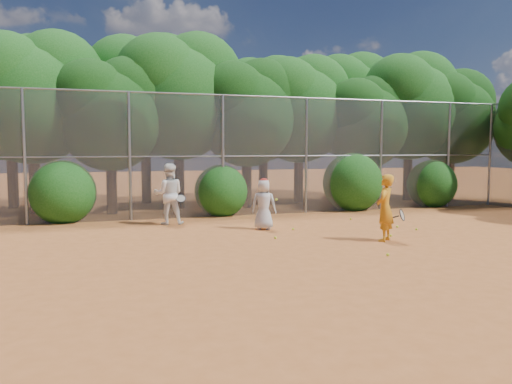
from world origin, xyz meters
name	(u,v)px	position (x,y,z in m)	size (l,w,h in m)	color
ground	(332,248)	(0.00, 0.00, 0.00)	(80.00, 80.00, 0.00)	#AD5A27
fence_back	(248,154)	(-0.12, 6.00, 2.05)	(20.05, 0.09, 4.03)	gray
tree_1	(33,92)	(-6.94, 8.54, 4.16)	(4.64, 4.03, 6.35)	black
tree_2	(111,109)	(-4.45, 7.83, 3.58)	(3.99, 3.47, 5.47)	black
tree_3	(179,91)	(-1.94, 8.84, 4.40)	(4.89, 4.26, 6.70)	black
tree_4	(248,109)	(0.55, 8.24, 3.76)	(4.19, 3.64, 5.73)	black
tree_5	(300,105)	(3.06, 9.04, 4.05)	(4.51, 3.92, 6.17)	black
tree_6	(366,119)	(5.55, 8.03, 3.47)	(3.86, 3.36, 5.29)	black
tree_7	(410,102)	(8.06, 8.64, 4.28)	(4.77, 4.14, 6.53)	black
tree_8	(452,113)	(10.05, 8.34, 3.82)	(4.25, 3.70, 5.82)	black
tree_9	(11,93)	(-7.94, 10.84, 4.34)	(4.83, 4.20, 6.62)	black
tree_10	(146,90)	(-2.93, 11.05, 4.63)	(5.15, 4.48, 7.06)	black
tree_11	(264,104)	(2.06, 10.64, 4.16)	(4.64, 4.03, 6.35)	black
tree_12	(350,101)	(6.56, 11.24, 4.51)	(5.02, 4.37, 6.88)	black
bush_0	(63,189)	(-6.00, 6.30, 1.00)	(2.00, 2.00, 2.00)	#144C13
bush_1	(221,189)	(-1.00, 6.30, 0.90)	(1.80, 1.80, 1.80)	#144C13
bush_2	(352,180)	(4.00, 6.30, 1.10)	(2.20, 2.20, 2.20)	#144C13
bush_3	(432,182)	(7.50, 6.30, 0.95)	(1.90, 1.90, 1.90)	#144C13
player_yellow	(385,208)	(1.62, 0.42, 0.81)	(0.86, 0.69, 1.63)	orange
player_teen	(264,204)	(-0.61, 2.99, 0.71)	(0.82, 0.72, 1.43)	silver
player_white	(169,194)	(-2.99, 4.73, 0.90)	(0.98, 0.84, 1.81)	white
ball_0	(391,236)	(2.09, 0.86, 0.03)	(0.07, 0.07, 0.07)	#CEE429
ball_1	(397,227)	(3.10, 2.06, 0.03)	(0.07, 0.07, 0.07)	#CEE429
ball_2	(388,255)	(0.72, -1.12, 0.03)	(0.07, 0.07, 0.07)	#CEE429
ball_3	(416,229)	(3.33, 1.50, 0.03)	(0.07, 0.07, 0.07)	#CEE429
ball_4	(275,238)	(-0.82, 1.48, 0.03)	(0.07, 0.07, 0.07)	#CEE429
ball_5	(351,219)	(2.60, 3.86, 0.03)	(0.07, 0.07, 0.07)	#CEE429
ball_6	(293,229)	(0.11, 2.60, 0.03)	(0.07, 0.07, 0.07)	#CEE429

